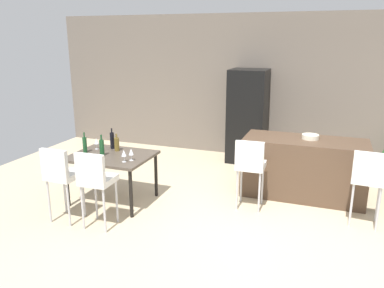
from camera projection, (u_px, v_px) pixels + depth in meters
name	position (u px, v px, depth m)	size (l,w,h in m)	color
ground_plane	(246.00, 216.00, 5.42)	(10.00, 10.00, 0.00)	#C6B28E
back_wall	(281.00, 88.00, 7.68)	(10.00, 0.12, 2.90)	#665B51
kitchen_island	(303.00, 168.00, 6.00)	(1.85, 0.78, 0.92)	#4C3828
bar_chair_left	(250.00, 163.00, 5.46)	(0.42, 0.42, 1.05)	silver
bar_chair_middle	(368.00, 176.00, 4.95)	(0.43, 0.43, 1.05)	silver
dining_table	(112.00, 159.00, 5.74)	(1.18, 0.92, 0.74)	#4C4238
dining_chair_near	(61.00, 173.00, 5.08)	(0.41, 0.41, 1.05)	silver
dining_chair_far	(95.00, 178.00, 4.90)	(0.41, 0.41, 1.05)	silver
wine_bottle_middle	(102.00, 148.00, 5.64)	(0.07, 0.07, 0.32)	#194723
wine_bottle_near	(85.00, 145.00, 5.80)	(0.06, 0.06, 0.32)	#194723
wine_bottle_end	(117.00, 144.00, 5.90)	(0.08, 0.08, 0.27)	brown
wine_bottle_far	(112.00, 140.00, 6.01)	(0.07, 0.07, 0.33)	black
wine_glass_left	(131.00, 152.00, 5.43)	(0.07, 0.07, 0.17)	silver
wine_glass_right	(97.00, 141.00, 5.99)	(0.07, 0.07, 0.17)	silver
wine_glass_corner	(124.00, 153.00, 5.36)	(0.07, 0.07, 0.17)	silver
refrigerator	(248.00, 116.00, 7.61)	(0.72, 0.68, 1.84)	black
fruit_bowl	(310.00, 137.00, 5.90)	(0.25, 0.25, 0.07)	beige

